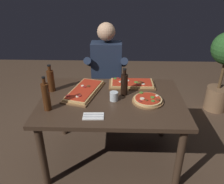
{
  "coord_description": "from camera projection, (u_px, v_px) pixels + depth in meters",
  "views": [
    {
      "loc": [
        0.06,
        -1.93,
        1.82
      ],
      "look_at": [
        0.0,
        0.05,
        0.79
      ],
      "focal_mm": 36.2,
      "sensor_mm": 36.0,
      "label": 1
    }
  ],
  "objects": [
    {
      "name": "seated_diner",
      "position": [
        106.0,
        70.0,
        2.87
      ],
      "size": [
        0.53,
        0.41,
        1.33
      ],
      "color": "#23232D",
      "rests_on": "ground_plane"
    },
    {
      "name": "tumbler_near_camera",
      "position": [
        114.0,
        97.0,
        2.17
      ],
      "size": [
        0.08,
        0.08,
        0.09
      ],
      "color": "silver",
      "rests_on": "dining_table"
    },
    {
      "name": "ground_plane",
      "position": [
        112.0,
        156.0,
        2.56
      ],
      "size": [
        6.4,
        6.4,
        0.0
      ],
      "primitive_type": "plane",
      "color": "#4C3828"
    },
    {
      "name": "pizza_rectangular_left",
      "position": [
        84.0,
        91.0,
        2.32
      ],
      "size": [
        0.41,
        0.62,
        0.05
      ],
      "color": "brown",
      "rests_on": "dining_table"
    },
    {
      "name": "napkin_cutlery_set",
      "position": [
        93.0,
        116.0,
        1.93
      ],
      "size": [
        0.18,
        0.12,
        0.01
      ],
      "color": "white",
      "rests_on": "dining_table"
    },
    {
      "name": "oil_bottle_amber",
      "position": [
        51.0,
        80.0,
        2.32
      ],
      "size": [
        0.07,
        0.07,
        0.29
      ],
      "color": "#47230F",
      "rests_on": "dining_table"
    },
    {
      "name": "dining_table",
      "position": [
        112.0,
        107.0,
        2.26
      ],
      "size": [
        1.4,
        0.96,
        0.74
      ],
      "color": "#3D2B1E",
      "rests_on": "ground_plane"
    },
    {
      "name": "vinegar_bottle_green",
      "position": [
        46.0,
        96.0,
        1.98
      ],
      "size": [
        0.07,
        0.07,
        0.32
      ],
      "color": "#47230F",
      "rests_on": "dining_table"
    },
    {
      "name": "wine_bottle_dark",
      "position": [
        124.0,
        84.0,
        2.24
      ],
      "size": [
        0.07,
        0.07,
        0.28
      ],
      "color": "black",
      "rests_on": "dining_table"
    },
    {
      "name": "pizza_round_far",
      "position": [
        148.0,
        100.0,
        2.15
      ],
      "size": [
        0.3,
        0.3,
        0.05
      ],
      "color": "brown",
      "rests_on": "dining_table"
    },
    {
      "name": "diner_chair",
      "position": [
        107.0,
        85.0,
        3.09
      ],
      "size": [
        0.44,
        0.44,
        0.87
      ],
      "color": "black",
      "rests_on": "ground_plane"
    },
    {
      "name": "pizza_rectangular_front",
      "position": [
        132.0,
        84.0,
        2.48
      ],
      "size": [
        0.5,
        0.25,
        0.05
      ],
      "color": "brown",
      "rests_on": "dining_table"
    }
  ]
}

